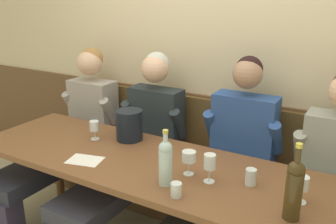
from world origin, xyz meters
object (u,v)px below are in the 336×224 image
Objects in this scene: wine_glass_center_front at (302,184)px; wine_glass_near_bucket at (189,157)px; person_left_seat at (133,149)px; wine_glass_right_end at (94,127)px; person_right_seat at (225,172)px; wine_bottle_amber_mid at (294,188)px; wine_glass_mid_right at (210,163)px; water_tumbler_center at (176,190)px; person_center_left_seat at (328,196)px; dining_table at (152,173)px; water_tumbler_right at (251,177)px; person_center_right_seat at (69,132)px; ice_bucket at (129,125)px; wine_bottle_green_tall at (166,161)px; wall_bench at (196,184)px.

wine_glass_near_bucket is at bearing -178.78° from wine_glass_center_front.
wine_glass_right_end is at bearing -133.95° from person_left_seat.
wine_glass_near_bucket is (-0.10, -0.33, 0.22)m from person_right_seat.
wine_bottle_amber_mid is 0.17m from wine_glass_center_front.
wine_glass_mid_right is 0.48m from wine_glass_center_front.
wine_bottle_amber_mid is at bearing -11.18° from wine_glass_right_end.
person_left_seat reaches higher than water_tumbler_center.
wine_glass_near_bucket is (-0.14, 0.02, -0.01)m from wine_glass_mid_right.
dining_table is at bearing -162.39° from person_center_left_seat.
wine_glass_right_end is at bearing 156.26° from water_tumbler_center.
water_tumbler_right is (0.34, 0.06, -0.06)m from wine_glass_near_bucket.
water_tumbler_right is at bearing 169.37° from wine_glass_center_front.
person_center_left_seat is 9.10× the size of wine_glass_center_front.
wine_glass_near_bucket is at bearing 166.55° from wine_bottle_amber_mid.
wine_glass_right_end is (0.47, -0.21, 0.20)m from person_center_right_seat.
person_left_seat is 0.23m from ice_bucket.
person_left_seat is at bearing 139.27° from wine_bottle_green_tall.
person_center_right_seat is 0.55m from wine_glass_right_end.
person_center_left_seat is at bearing 73.04° from wine_glass_center_front.
person_center_left_seat is 4.13× the size of wine_bottle_green_tall.
water_tumbler_right is at bearing -44.68° from wall_bench.
wine_glass_mid_right is at bearing -59.44° from wall_bench.
person_center_left_seat reaches higher than wine_glass_near_bucket.
wine_bottle_amber_mid is at bearing -42.99° from wall_bench.
ice_bucket is (0.03, -0.07, 0.22)m from person_left_seat.
person_right_seat is at bearing -178.87° from person_center_left_seat.
wine_glass_near_bucket is 0.26m from water_tumbler_center.
dining_table is 17.65× the size of wine_glass_near_bucket.
water_tumbler_center is (-0.08, -0.23, -0.08)m from wine_glass_mid_right.
person_left_seat is 0.87m from wine_glass_mid_right.
person_left_seat reaches higher than ice_bucket.
wine_glass_near_bucket is (1.29, -0.34, 0.21)m from person_center_right_seat.
dining_table is at bearing -17.20° from person_center_right_seat.
water_tumbler_right is at bearing 47.21° from water_tumbler_center.
wine_glass_near_bucket is (-0.60, 0.14, -0.05)m from wine_bottle_amber_mid.
wine_bottle_amber_mid reaches higher than wine_glass_near_bucket.
ice_bucket is at bearing 156.82° from wine_glass_near_bucket.
wine_glass_center_front is (0.88, -0.02, 0.18)m from dining_table.
dining_table is 0.58m from wine_glass_right_end.
wine_glass_mid_right is (-0.57, -0.36, 0.22)m from person_center_left_seat.
water_tumbler_right is (1.16, -0.07, -0.05)m from wine_glass_right_end.
ice_bucket is 2.35× the size of water_tumbler_right.
wine_bottle_green_tall is 3.46× the size of water_tumbler_right.
water_tumbler_right reaches higher than dining_table.
wine_glass_mid_right reaches higher than water_tumbler_right.
water_tumbler_center is (-0.66, -0.59, 0.14)m from person_center_left_seat.
wine_bottle_green_tall is (1.23, -0.51, 0.24)m from person_center_right_seat.
wall_bench is at bearing 90.00° from dining_table.
person_center_right_seat is at bearing 179.93° from person_center_left_seat.
wine_bottle_green_tall is at bearing -150.21° from water_tumbler_right.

